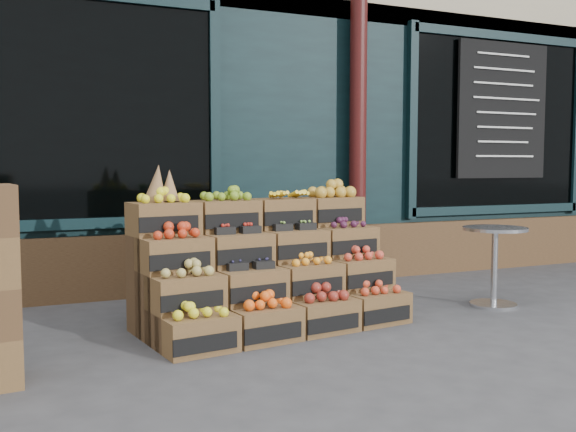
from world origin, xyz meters
name	(u,v)px	position (x,y,z in m)	size (l,w,h in m)	color
ground	(353,341)	(0.00, 0.00, 0.00)	(60.00, 60.00, 0.00)	#3D3D40
shop_facade	(177,84)	(0.00, 5.11, 2.40)	(12.00, 6.24, 4.80)	black
crate_display	(266,275)	(-0.39, 0.69, 0.39)	(2.12, 1.24, 1.26)	brown
bistro_table	(494,257)	(1.70, 0.48, 0.44)	(0.56, 0.56, 0.71)	silver
shopkeeper	(104,185)	(-1.35, 2.71, 1.06)	(0.77, 0.51, 2.12)	#1B5F2E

